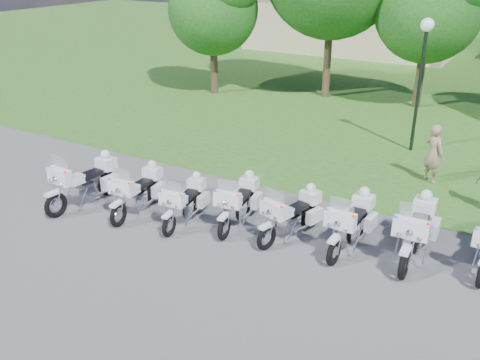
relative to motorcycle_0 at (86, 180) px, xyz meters
The scene contains 13 objects.
ground 3.84m from the motorcycle_0, ahead, with size 100.00×100.00×0.00m, color #515155.
grass_lawn 27.77m from the motorcycle_0, 82.25° to the left, with size 100.00×48.00×0.01m, color #32621E.
motorcycle_0 is the anchor object (origin of this frame).
motorcycle_1 1.64m from the motorcycle_0, 12.51° to the left, with size 0.87×2.26×1.52m.
motorcycle_2 3.08m from the motorcycle_0, ahead, with size 0.86×2.11×1.42m.
motorcycle_3 4.44m from the motorcycle_0, 14.81° to the left, with size 0.90×2.23×1.50m.
motorcycle_4 5.91m from the motorcycle_0, 11.72° to the left, with size 1.09×2.18×1.50m.
motorcycle_5 7.36m from the motorcycle_0, 11.41° to the left, with size 0.82×2.35×1.58m.
motorcycle_6 8.83m from the motorcycle_0, 11.54° to the left, with size 0.85×2.51×1.69m.
lamp_post 11.64m from the motorcycle_0, 53.11° to the left, with size 0.44×0.44×4.58m.
tree_0 13.66m from the motorcycle_0, 107.11° to the left, with size 5.02×4.29×6.70m.
building_west 28.63m from the motorcycle_0, 94.52° to the left, with size 14.56×8.32×4.10m.
bystander_a 10.31m from the motorcycle_0, 39.03° to the left, with size 0.67×0.44×1.83m, color gray.
Camera 1 is at (6.86, -10.11, 6.60)m, focal length 40.00 mm.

